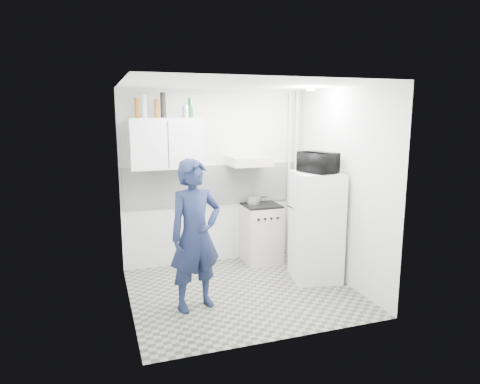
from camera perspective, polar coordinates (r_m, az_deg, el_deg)
name	(u,v)px	position (r m, az deg, el deg)	size (l,w,h in m)	color
floor	(242,291)	(5.66, 0.33, -13.12)	(2.80, 2.80, 0.00)	gray
ceiling	(243,84)	(5.19, 0.36, 14.16)	(2.80, 2.80, 0.00)	white
wall_back	(215,178)	(6.45, -3.31, 1.87)	(2.80, 2.80, 0.00)	silver
wall_left	(126,200)	(5.00, -14.99, -1.04)	(2.60, 2.60, 0.00)	silver
wall_right	(341,186)	(5.88, 13.34, 0.74)	(2.60, 2.60, 0.00)	silver
person	(195,235)	(4.97, -5.97, -5.75)	(0.64, 0.42, 1.77)	#182240
stove	(261,234)	(6.61, 2.82, -5.59)	(0.54, 0.54, 0.87)	beige
fridge	(316,226)	(5.94, 10.11, -4.55)	(0.62, 0.62, 1.49)	white
stove_top	(261,205)	(6.50, 2.85, -1.76)	(0.52, 0.52, 0.03)	black
saucepan	(254,200)	(6.51, 1.87, -1.06)	(0.21, 0.21, 0.11)	silver
microwave	(318,162)	(5.77, 10.39, 3.91)	(0.33, 0.49, 0.27)	black
bottle_a	(137,108)	(6.00, -13.59, 10.84)	(0.06, 0.06, 0.27)	brown
bottle_b	(144,106)	(6.01, -12.71, 11.07)	(0.08, 0.08, 0.31)	#B2B7BC
bottle_c	(156,109)	(6.03, -11.08, 10.87)	(0.06, 0.06, 0.25)	brown
bottle_d	(163,105)	(6.04, -10.21, 11.32)	(0.08, 0.08, 0.34)	black
canister_b	(186,112)	(6.10, -7.26, 10.59)	(0.09, 0.09, 0.17)	silver
bottle_e	(191,108)	(6.11, -6.62, 11.06)	(0.07, 0.07, 0.27)	#144C1E
upper_cabinet	(166,143)	(6.06, -9.81, 6.40)	(1.00, 0.35, 0.70)	white
range_hood	(249,161)	(6.32, 1.22, 4.17)	(0.60, 0.50, 0.14)	beige
backsplash	(216,185)	(6.45, -3.27, 0.97)	(2.74, 0.03, 0.60)	white
pipe_a	(296,175)	(6.84, 7.43, 2.30)	(0.05, 0.05, 2.60)	beige
pipe_b	(289,175)	(6.79, 6.52, 2.25)	(0.04, 0.04, 2.60)	beige
ceiling_spot_fixture	(310,89)	(5.78, 9.35, 13.37)	(0.10, 0.10, 0.02)	white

